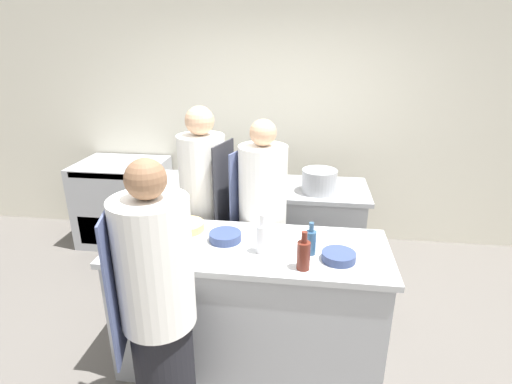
% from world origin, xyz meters
% --- Properties ---
extents(ground_plane, '(16.00, 16.00, 0.00)m').
position_xyz_m(ground_plane, '(0.00, 0.00, 0.00)').
color(ground_plane, '#605B56').
extents(wall_back, '(8.00, 0.06, 2.80)m').
position_xyz_m(wall_back, '(0.00, 2.13, 1.40)').
color(wall_back, silver).
rests_on(wall_back, ground_plane).
extents(prep_counter, '(1.85, 0.72, 0.93)m').
position_xyz_m(prep_counter, '(0.00, 0.00, 0.47)').
color(prep_counter, '#A8AAAF').
rests_on(prep_counter, ground_plane).
extents(pass_counter, '(2.12, 0.70, 0.93)m').
position_xyz_m(pass_counter, '(-0.13, 1.20, 0.47)').
color(pass_counter, '#A8AAAF').
rests_on(pass_counter, ground_plane).
extents(oven_range, '(0.95, 0.74, 0.94)m').
position_xyz_m(oven_range, '(-1.72, 1.71, 0.47)').
color(oven_range, '#A8AAAF').
rests_on(oven_range, ground_plane).
extents(chef_at_prep_near, '(0.45, 0.44, 1.70)m').
position_xyz_m(chef_at_prep_near, '(-0.40, -0.62, 0.84)').
color(chef_at_prep_near, black).
rests_on(chef_at_prep_near, ground_plane).
extents(chef_at_stove, '(0.42, 0.41, 1.75)m').
position_xyz_m(chef_at_stove, '(-0.47, 0.62, 0.88)').
color(chef_at_stove, black).
rests_on(chef_at_stove, ground_plane).
extents(chef_at_pass_far, '(0.43, 0.42, 1.68)m').
position_xyz_m(chef_at_pass_far, '(0.02, 0.53, 0.84)').
color(chef_at_pass_far, black).
rests_on(chef_at_pass_far, ground_plane).
extents(bottle_olive_oil, '(0.08, 0.08, 0.27)m').
position_xyz_m(bottle_olive_oil, '(0.10, -0.08, 1.04)').
color(bottle_olive_oil, silver).
rests_on(bottle_olive_oil, prep_counter).
extents(bottle_vinegar, '(0.08, 0.08, 0.24)m').
position_xyz_m(bottle_vinegar, '(0.36, -0.24, 1.03)').
color(bottle_vinegar, '#5B2319').
rests_on(bottle_vinegar, prep_counter).
extents(bottle_wine, '(0.07, 0.07, 0.22)m').
position_xyz_m(bottle_wine, '(0.40, -0.05, 1.02)').
color(bottle_wine, '#2D5175').
rests_on(bottle_wine, prep_counter).
extents(bottle_cooking_oil, '(0.06, 0.06, 0.20)m').
position_xyz_m(bottle_cooking_oil, '(-0.61, 0.03, 1.02)').
color(bottle_cooking_oil, '#B2A84C').
rests_on(bottle_cooking_oil, prep_counter).
extents(bowl_mixing_large, '(0.21, 0.21, 0.05)m').
position_xyz_m(bowl_mixing_large, '(0.58, -0.12, 0.96)').
color(bowl_mixing_large, navy).
rests_on(bowl_mixing_large, prep_counter).
extents(bowl_prep_small, '(0.22, 0.22, 0.06)m').
position_xyz_m(bowl_prep_small, '(-0.17, 0.05, 0.96)').
color(bowl_prep_small, navy).
rests_on(bowl_prep_small, prep_counter).
extents(bowl_ceramic_blue, '(0.27, 0.27, 0.05)m').
position_xyz_m(bowl_ceramic_blue, '(-0.49, 0.18, 0.96)').
color(bowl_ceramic_blue, tan).
rests_on(bowl_ceramic_blue, prep_counter).
extents(cutting_board, '(0.34, 0.24, 0.01)m').
position_xyz_m(cutting_board, '(0.25, 0.14, 0.94)').
color(cutting_board, white).
rests_on(cutting_board, prep_counter).
extents(stockpot, '(0.31, 0.31, 0.21)m').
position_xyz_m(stockpot, '(0.47, 1.08, 1.04)').
color(stockpot, '#A8AAAF').
rests_on(stockpot, pass_counter).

